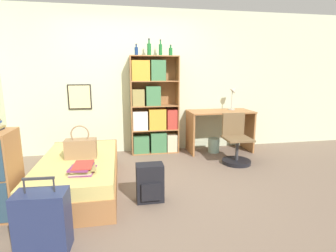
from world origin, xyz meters
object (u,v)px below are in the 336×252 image
(waste_bin, at_px, (214,145))
(desk_chair, at_px, (236,148))
(bottle_green, at_px, (136,51))
(book_stack_on_bed, at_px, (83,168))
(suitcase, at_px, (43,222))
(bed, at_px, (79,174))
(bottle_clear, at_px, (160,50))
(bookcase, at_px, (153,110))
(desk, at_px, (220,123))
(backpack, at_px, (150,183))
(bottle_blue, at_px, (171,51))
(bottle_brown, at_px, (149,49))
(desk_lamp, at_px, (234,93))
(handbag, at_px, (81,148))

(waste_bin, bearing_deg, desk_chair, -76.26)
(bottle_green, bearing_deg, desk_chair, -27.33)
(book_stack_on_bed, height_order, suitcase, suitcase)
(suitcase, xyz_separation_m, desk_chair, (2.52, 1.78, -0.01))
(bed, distance_m, bottle_clear, 2.52)
(bookcase, xyz_separation_m, desk, (1.25, -0.14, -0.26))
(bottle_clear, height_order, backpack, bottle_clear)
(bed, distance_m, book_stack_on_bed, 0.55)
(bottle_blue, relative_size, backpack, 0.42)
(bottle_brown, bearing_deg, bottle_blue, -4.34)
(bookcase, relative_size, bottle_blue, 9.47)
(desk_lamp, distance_m, desk_chair, 1.17)
(book_stack_on_bed, relative_size, desk, 0.31)
(bottle_clear, bearing_deg, book_stack_on_bed, -122.03)
(desk_chair, bearing_deg, bottle_brown, 148.71)
(handbag, relative_size, backpack, 0.94)
(bottle_brown, distance_m, bottle_blue, 0.38)
(bed, distance_m, bookcase, 1.88)
(bottle_green, height_order, bottle_brown, bottle_brown)
(bookcase, distance_m, desk_chair, 1.61)
(desk_chair, relative_size, waste_bin, 3.03)
(bottle_green, height_order, waste_bin, bottle_green)
(backpack, bearing_deg, bottle_green, 89.94)
(desk, distance_m, waste_bin, 0.43)
(book_stack_on_bed, distance_m, bottle_clear, 2.62)
(bottle_brown, relative_size, waste_bin, 1.07)
(bed, xyz_separation_m, bottle_clear, (1.28, 1.39, 1.67))
(bottle_green, relative_size, desk, 0.16)
(bed, height_order, suitcase, suitcase)
(book_stack_on_bed, distance_m, bottle_green, 2.43)
(backpack, relative_size, waste_bin, 1.67)
(bed, xyz_separation_m, book_stack_on_bed, (0.12, -0.48, 0.24))
(suitcase, height_order, desk_lamp, desk_lamp)
(desk_chair, xyz_separation_m, waste_bin, (-0.15, 0.62, -0.12))
(backpack, bearing_deg, desk_lamp, 45.32)
(desk, bearing_deg, bottle_brown, 174.48)
(handbag, xyz_separation_m, suitcase, (-0.15, -1.24, -0.27))
(handbag, xyz_separation_m, desk_chair, (2.37, 0.54, -0.28))
(desk, height_order, desk_chair, desk_chair)
(handbag, relative_size, bottle_green, 2.18)
(suitcase, relative_size, bottle_blue, 3.54)
(desk_lamp, relative_size, desk_chair, 0.57)
(bottle_brown, xyz_separation_m, waste_bin, (1.17, -0.18, -1.74))
(handbag, height_order, book_stack_on_bed, handbag)
(handbag, height_order, suitcase, handbag)
(bottle_clear, relative_size, desk_chair, 0.34)
(bottle_green, relative_size, desk_lamp, 0.42)
(bottle_brown, bearing_deg, desk, -5.52)
(bottle_clear, xyz_separation_m, desk_lamp, (1.39, -0.05, -0.78))
(suitcase, relative_size, backpack, 1.48)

